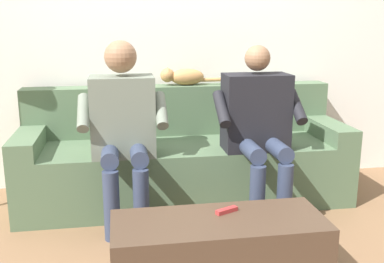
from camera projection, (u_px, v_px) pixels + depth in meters
The scene contains 8 objects.
ground_plane at pixel (202, 241), 2.80m from camera, with size 8.00×8.00×0.00m, color #846042.
back_wall at pixel (176, 23), 3.61m from camera, with size 5.40×0.06×2.60m, color silver.
couch at pixel (184, 159), 3.44m from camera, with size 2.38×0.77×0.83m.
coffee_table at pixel (219, 251), 2.33m from camera, with size 1.08×0.43×0.35m.
person_left_seated at pixel (258, 121), 3.07m from camera, with size 0.59×0.55×1.16m.
person_right_seated at pixel (123, 122), 2.94m from camera, with size 0.57×0.53×1.20m.
cat_on_backrest at pixel (183, 77), 3.53m from camera, with size 0.49×0.13×0.14m.
remote_red at pixel (227, 210), 2.37m from camera, with size 0.12×0.03×0.02m, color #B73333.
Camera 1 is at (0.48, 3.11, 1.32)m, focal length 42.54 mm.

